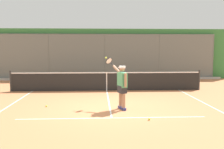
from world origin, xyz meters
TOP-DOWN VIEW (x-y plane):
  - ground_plane at (0.00, 0.00)m, footprint 60.00×60.00m
  - court_line_markings at (0.00, 1.54)m, footprint 7.68×9.43m
  - fence_backdrop at (0.00, -9.33)m, footprint 18.67×1.37m
  - tennis_net at (0.00, -3.90)m, footprint 9.86×0.09m
  - tennis_player at (-0.42, 0.14)m, footprint 0.78×1.19m
  - tennis_ball_near_net at (-1.13, 1.57)m, footprint 0.07×0.07m
  - tennis_ball_near_baseline at (2.36, -0.36)m, footprint 0.07×0.07m

SIDE VIEW (x-z plane):
  - ground_plane at x=0.00m, z-range 0.00..0.00m
  - court_line_markings at x=0.00m, z-range 0.00..0.01m
  - tennis_ball_near_net at x=-1.13m, z-range 0.00..0.07m
  - tennis_ball_near_baseline at x=2.36m, z-range 0.00..0.07m
  - tennis_net at x=0.00m, z-range -0.04..1.03m
  - tennis_player at x=-0.42m, z-range -0.02..1.83m
  - fence_backdrop at x=0.00m, z-range -0.01..3.57m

